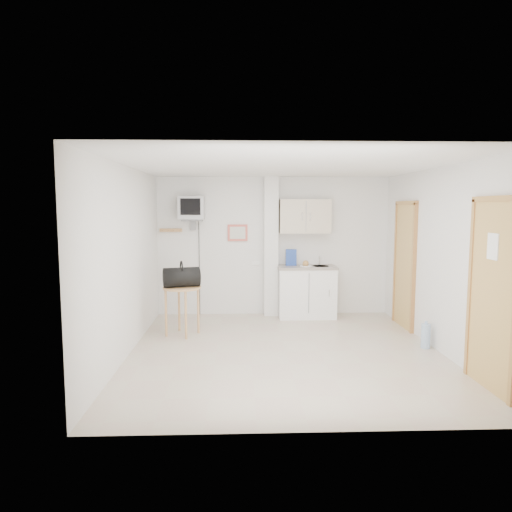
{
  "coord_description": "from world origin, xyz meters",
  "views": [
    {
      "loc": [
        -0.61,
        -6.03,
        1.96
      ],
      "look_at": [
        -0.37,
        0.6,
        1.25
      ],
      "focal_mm": 32.0,
      "sensor_mm": 36.0,
      "label": 1
    }
  ],
  "objects_px": {
    "crt_television": "(192,209)",
    "round_table": "(182,294)",
    "water_bottle": "(426,336)",
    "duffel_bag": "(182,277)"
  },
  "relations": [
    {
      "from": "crt_television",
      "to": "round_table",
      "type": "xyz_separation_m",
      "value": [
        -0.05,
        -1.14,
        -1.3
      ]
    },
    {
      "from": "crt_television",
      "to": "water_bottle",
      "type": "distance_m",
      "value": 4.31
    },
    {
      "from": "duffel_bag",
      "to": "water_bottle",
      "type": "bearing_deg",
      "value": -28.16
    },
    {
      "from": "round_table",
      "to": "crt_television",
      "type": "bearing_deg",
      "value": 87.47
    },
    {
      "from": "crt_television",
      "to": "duffel_bag",
      "type": "distance_m",
      "value": 1.55
    },
    {
      "from": "round_table",
      "to": "water_bottle",
      "type": "distance_m",
      "value": 3.6
    },
    {
      "from": "duffel_bag",
      "to": "water_bottle",
      "type": "height_order",
      "value": "duffel_bag"
    },
    {
      "from": "duffel_bag",
      "to": "water_bottle",
      "type": "relative_size",
      "value": 1.57
    },
    {
      "from": "duffel_bag",
      "to": "crt_television",
      "type": "bearing_deg",
      "value": 71.97
    },
    {
      "from": "crt_television",
      "to": "water_bottle",
      "type": "xyz_separation_m",
      "value": [
        3.43,
        -1.93,
        -1.76
      ]
    }
  ]
}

